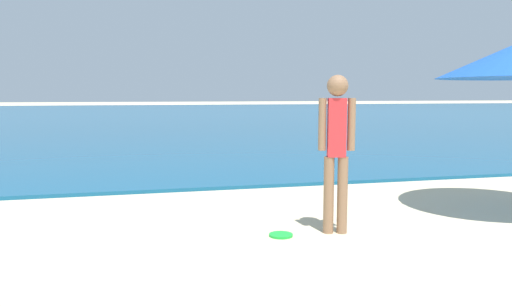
% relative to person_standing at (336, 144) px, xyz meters
% --- Properties ---
extents(water, '(160.00, 60.00, 0.06)m').
position_rel_person_standing_xyz_m(water, '(-0.84, 32.72, -0.95)').
color(water, '#14567F').
rests_on(water, ground).
extents(person_standing, '(0.39, 0.23, 1.73)m').
position_rel_person_standing_xyz_m(person_standing, '(0.00, 0.00, 0.00)').
color(person_standing, '#936B4C').
rests_on(person_standing, ground).
extents(frisbee, '(0.26, 0.26, 0.03)m').
position_rel_person_standing_xyz_m(frisbee, '(-0.62, 0.02, -0.97)').
color(frisbee, green).
rests_on(frisbee, ground).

